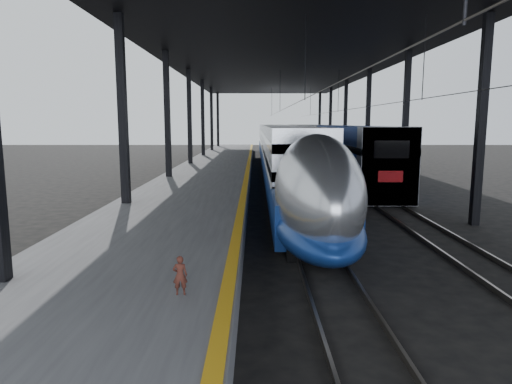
{
  "coord_description": "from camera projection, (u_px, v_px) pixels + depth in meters",
  "views": [
    {
      "loc": [
        -0.11,
        -14.8,
        4.48
      ],
      "look_at": [
        -0.09,
        1.53,
        2.0
      ],
      "focal_mm": 32.0,
      "sensor_mm": 36.0,
      "label": 1
    }
  ],
  "objects": [
    {
      "name": "canopy",
      "position": [
        283.0,
        60.0,
        33.71
      ],
      "size": [
        18.0,
        75.0,
        9.47
      ],
      "color": "black",
      "rests_on": "ground"
    },
    {
      "name": "ground",
      "position": [
        259.0,
        258.0,
        15.3
      ],
      "size": [
        160.0,
        160.0,
        0.0
      ],
      "primitive_type": "plane",
      "color": "black",
      "rests_on": "ground"
    },
    {
      "name": "platform",
      "position": [
        211.0,
        175.0,
        35.0
      ],
      "size": [
        6.0,
        80.0,
        1.0
      ],
      "primitive_type": "cube",
      "color": "#4C4C4F",
      "rests_on": "ground"
    },
    {
      "name": "rails",
      "position": [
        315.0,
        181.0,
        35.07
      ],
      "size": [
        6.52,
        80.0,
        0.16
      ],
      "color": "slate",
      "rests_on": "ground"
    },
    {
      "name": "second_train",
      "position": [
        319.0,
        144.0,
        50.92
      ],
      "size": [
        3.11,
        56.05,
        4.28
      ],
      "color": "navy",
      "rests_on": "ground"
    },
    {
      "name": "tgv_train",
      "position": [
        278.0,
        150.0,
        42.89
      ],
      "size": [
        2.98,
        65.2,
        4.27
      ],
      "color": "#BABCC1",
      "rests_on": "ground"
    },
    {
      "name": "yellow_strip",
      "position": [
        248.0,
        169.0,
        34.92
      ],
      "size": [
        0.3,
        80.0,
        0.01
      ],
      "primitive_type": "cube",
      "color": "gold",
      "rests_on": "platform"
    },
    {
      "name": "child",
      "position": [
        180.0,
        275.0,
        9.27
      ],
      "size": [
        0.32,
        0.22,
        0.82
      ],
      "primitive_type": "imported",
      "rotation": [
        0.0,
        0.0,
        3.24
      ],
      "color": "#4D2219",
      "rests_on": "platform"
    }
  ]
}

